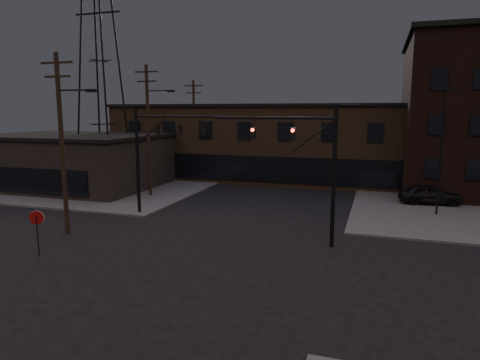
% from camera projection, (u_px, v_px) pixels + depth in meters
% --- Properties ---
extents(ground, '(140.00, 140.00, 0.00)m').
position_uv_depth(ground, '(194.00, 260.00, 21.98)').
color(ground, black).
rests_on(ground, ground).
extents(sidewalk_nw, '(30.00, 30.00, 0.15)m').
position_uv_depth(sidewalk_nw, '(97.00, 177.00, 49.34)').
color(sidewalk_nw, '#474744').
rests_on(sidewalk_nw, ground).
extents(building_row, '(40.00, 12.00, 8.00)m').
position_uv_depth(building_row, '(296.00, 143.00, 47.62)').
color(building_row, '#493827').
rests_on(building_row, ground).
extents(building_left, '(16.00, 12.00, 5.00)m').
position_uv_depth(building_left, '(76.00, 162.00, 42.71)').
color(building_left, black).
rests_on(building_left, ground).
extents(traffic_signal_near, '(7.12, 0.24, 8.00)m').
position_uv_depth(traffic_signal_near, '(314.00, 159.00, 23.78)').
color(traffic_signal_near, black).
rests_on(traffic_signal_near, ground).
extents(traffic_signal_far, '(7.12, 0.24, 8.00)m').
position_uv_depth(traffic_signal_far, '(153.00, 147.00, 30.74)').
color(traffic_signal_far, black).
rests_on(traffic_signal_far, ground).
extents(stop_sign, '(0.72, 0.33, 2.48)m').
position_uv_depth(stop_sign, '(37.00, 223.00, 22.27)').
color(stop_sign, black).
rests_on(stop_sign, ground).
extents(utility_pole_near, '(3.70, 0.28, 11.00)m').
position_uv_depth(utility_pole_near, '(62.00, 140.00, 25.80)').
color(utility_pole_near, black).
rests_on(utility_pole_near, ground).
extents(utility_pole_mid, '(3.70, 0.28, 11.50)m').
position_uv_depth(utility_pole_mid, '(149.00, 128.00, 37.33)').
color(utility_pole_mid, black).
rests_on(utility_pole_mid, ground).
extents(utility_pole_far, '(2.20, 0.28, 11.00)m').
position_uv_depth(utility_pole_far, '(194.00, 127.00, 48.97)').
color(utility_pole_far, black).
rests_on(utility_pole_far, ground).
extents(transmission_tower, '(7.00, 7.00, 25.00)m').
position_uv_depth(transmission_tower, '(100.00, 61.00, 42.37)').
color(transmission_tower, black).
rests_on(transmission_tower, ground).
extents(lot_light_a, '(1.50, 0.28, 9.14)m').
position_uv_depth(lot_light_a, '(442.00, 141.00, 30.27)').
color(lot_light_a, black).
rests_on(lot_light_a, ground).
extents(parked_car_lot_a, '(4.95, 2.45, 1.62)m').
position_uv_depth(parked_car_lot_a, '(430.00, 194.00, 34.48)').
color(parked_car_lot_a, black).
rests_on(parked_car_lot_a, sidewalk_ne).
extents(car_crossing, '(2.48, 4.25, 1.32)m').
position_uv_depth(car_crossing, '(343.00, 180.00, 43.51)').
color(car_crossing, black).
rests_on(car_crossing, ground).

